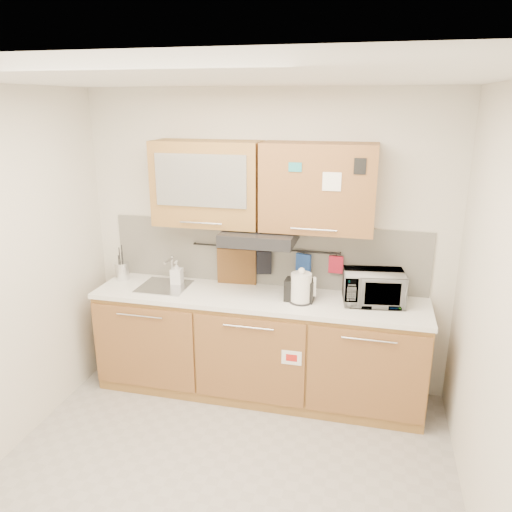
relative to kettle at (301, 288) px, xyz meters
The scene contains 20 objects.
floor 1.59m from the kettle, 108.15° to the right, with size 3.20×3.20×0.00m, color #9E9993.
ceiling 1.97m from the kettle, 108.15° to the right, with size 3.20×3.20×0.00m, color white.
wall_back 0.58m from the kettle, 136.22° to the left, with size 3.20×3.20×0.00m, color silver.
wall_right 1.70m from the kettle, 42.96° to the right, with size 3.00×3.00×0.00m, color silver.
base_cabinet 0.74m from the kettle, behind, with size 2.80×0.64×0.88m.
countertop 0.40m from the kettle, behind, with size 2.82×0.62×0.04m, color white.
backsplash 0.53m from the kettle, 137.19° to the left, with size 2.80×0.02×0.56m, color silver.
upper_cabinets 0.90m from the kettle, 154.41° to the left, with size 1.82×0.37×0.70m.
range_hood 0.55m from the kettle, 163.82° to the left, with size 0.60×0.46×0.10m, color black.
sink 1.23m from the kettle, behind, with size 0.42×0.40×0.26m.
utensil_rail 0.53m from the kettle, 140.49° to the left, with size 0.02×0.02×1.30m, color black.
utensil_crock 1.68m from the kettle, behind, with size 0.13×0.13×0.32m.
kettle is the anchor object (origin of this frame).
toaster 0.05m from the kettle, 119.37° to the left, with size 0.24×0.15×0.18m.
microwave 0.58m from the kettle, 12.03° to the left, with size 0.48×0.32×0.26m, color #999999.
soap_bottle 1.15m from the kettle, behind, with size 0.10×0.10×0.22m, color #999999.
cutting_board 0.69m from the kettle, 154.84° to the left, with size 0.35×0.03×0.43m, color brown.
oven_mitt 0.31m from the kettle, 95.78° to the left, with size 0.13×0.03×0.22m, color #204494.
dark_pouch 0.49m from the kettle, 142.04° to the left, with size 0.13×0.04×0.21m, color black.
pot_holder 0.40m from the kettle, 50.05° to the left, with size 0.12×0.02×0.15m, color #AF172D.
Camera 1 is at (0.90, -2.61, 2.49)m, focal length 35.00 mm.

